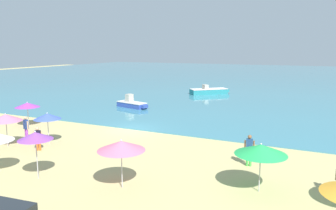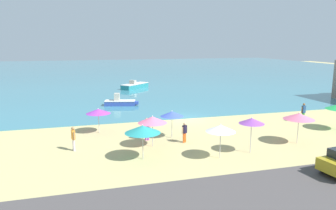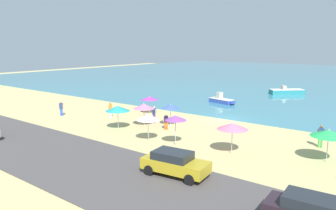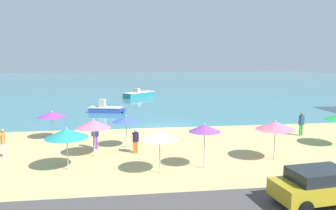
{
  "view_description": "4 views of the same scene",
  "coord_description": "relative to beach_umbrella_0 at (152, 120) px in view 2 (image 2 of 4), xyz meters",
  "views": [
    {
      "loc": [
        13.91,
        -22.34,
        6.62
      ],
      "look_at": [
        2.9,
        0.84,
        2.14
      ],
      "focal_mm": 35.0,
      "sensor_mm": 36.0,
      "label": 1
    },
    {
      "loc": [
        -10.41,
        -30.04,
        7.55
      ],
      "look_at": [
        -1.58,
        0.58,
        1.38
      ],
      "focal_mm": 35.0,
      "sensor_mm": 36.0,
      "label": 2
    },
    {
      "loc": [
        16.03,
        -31.27,
        7.96
      ],
      "look_at": [
        -3.58,
        -5.77,
        2.04
      ],
      "focal_mm": 35.0,
      "sensor_mm": 36.0,
      "label": 3
    },
    {
      "loc": [
        -3.24,
        -27.77,
        6.03
      ],
      "look_at": [
        0.46,
        -0.46,
        2.06
      ],
      "focal_mm": 35.0,
      "sensor_mm": 36.0,
      "label": 4
    }
  ],
  "objects": [
    {
      "name": "bather_5",
      "position": [
        -5.55,
        0.64,
        -1.04
      ],
      "size": [
        0.28,
        0.56,
        1.73
      ],
      "color": "silver",
      "rests_on": "ground_plane"
    },
    {
      "name": "skiff_offshore",
      "position": [
        4.25,
        30.24,
        -1.54
      ],
      "size": [
        5.15,
        4.91,
        1.38
      ],
      "color": "teal",
      "rests_on": "sea"
    },
    {
      "name": "beach_umbrella_4",
      "position": [
        1.99,
        1.73,
        -0.06
      ],
      "size": [
        1.84,
        1.84,
        2.23
      ],
      "color": "#B2B2B7",
      "rests_on": "ground_plane"
    },
    {
      "name": "beach_umbrella_9",
      "position": [
        -1.21,
        -2.37,
        0.01
      ],
      "size": [
        2.33,
        2.33,
        2.34
      ],
      "color": "#B2B2B7",
      "rests_on": "ground_plane"
    },
    {
      "name": "beach_umbrella_5",
      "position": [
        3.68,
        -3.62,
        0.03
      ],
      "size": [
        1.97,
        1.97,
        2.34
      ],
      "color": "#B2B2B7",
      "rests_on": "ground_plane"
    },
    {
      "name": "sea",
      "position": [
        5.12,
        62.65,
        -1.99
      ],
      "size": [
        150.0,
        110.0,
        0.05
      ],
      "primitive_type": "cube",
      "color": "teal",
      "rests_on": "ground_plane"
    },
    {
      "name": "coastal_road",
      "position": [
        5.12,
        -10.35,
        -1.99
      ],
      "size": [
        80.0,
        8.0,
        0.06
      ],
      "primitive_type": "cube",
      "color": "#4A4545",
      "rests_on": "ground_plane"
    },
    {
      "name": "ground_plane",
      "position": [
        5.12,
        7.65,
        -2.02
      ],
      "size": [
        160.0,
        160.0,
        0.0
      ],
      "primitive_type": "plane",
      "color": "tan"
    },
    {
      "name": "beach_umbrella_0",
      "position": [
        0.0,
        0.0,
        0.0
      ],
      "size": [
        2.12,
        2.12,
        2.32
      ],
      "color": "#B2B2B7",
      "rests_on": "ground_plane"
    },
    {
      "name": "beach_umbrella_1",
      "position": [
        10.69,
        -2.25,
        0.08
      ],
      "size": [
        2.28,
        2.28,
        2.4
      ],
      "color": "#B2B2B7",
      "rests_on": "ground_plane"
    },
    {
      "name": "bather_0",
      "position": [
        15.57,
        3.3,
        -0.99
      ],
      "size": [
        0.56,
        0.29,
        1.82
      ],
      "color": "green",
      "rests_on": "ground_plane"
    },
    {
      "name": "beach_umbrella_2",
      "position": [
        -3.48,
        4.87,
        -0.16
      ],
      "size": [
        2.04,
        2.04,
        2.12
      ],
      "color": "#B2B2B7",
      "rests_on": "ground_plane"
    },
    {
      "name": "skiff_nearshore",
      "position": [
        -0.14,
        16.19,
        -1.57
      ],
      "size": [
        4.13,
        2.21,
        1.46
      ],
      "color": "#2F489C",
      "rests_on": "sea"
    },
    {
      "name": "beach_umbrella_8",
      "position": [
        6.18,
        -3.18,
        0.24
      ],
      "size": [
        1.74,
        1.74,
        2.53
      ],
      "color": "#B2B2B7",
      "rests_on": "ground_plane"
    },
    {
      "name": "bather_3",
      "position": [
        2.55,
        0.27,
        -1.13
      ],
      "size": [
        0.49,
        0.38,
        1.58
      ],
      "color": "orange",
      "rests_on": "ground_plane"
    },
    {
      "name": "bather_1",
      "position": [
        -0.06,
        1.64,
        -1.01
      ],
      "size": [
        0.56,
        0.29,
        1.78
      ],
      "color": "purple",
      "rests_on": "ground_plane"
    }
  ]
}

